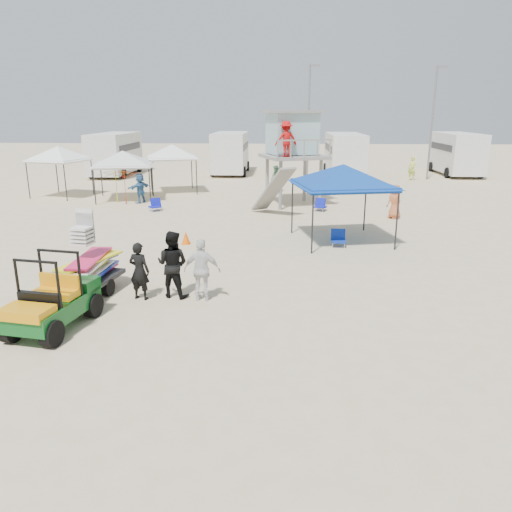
{
  "coord_description": "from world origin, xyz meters",
  "views": [
    {
      "loc": [
        1.12,
        -9.41,
        4.92
      ],
      "look_at": [
        0.5,
        3.0,
        1.3
      ],
      "focal_mm": 35.0,
      "sensor_mm": 36.0,
      "label": 1
    }
  ],
  "objects_px": {
    "utility_cart": "(50,296)",
    "man_left": "(139,271)",
    "surf_trailer": "(88,265)",
    "canopy_blue": "(343,168)",
    "lifeguard_tower": "(292,137)"
  },
  "relations": [
    {
      "from": "surf_trailer",
      "to": "man_left",
      "type": "distance_m",
      "value": 1.54
    },
    {
      "from": "man_left",
      "to": "canopy_blue",
      "type": "relative_size",
      "value": 0.4
    },
    {
      "from": "utility_cart",
      "to": "lifeguard_tower",
      "type": "bearing_deg",
      "value": 70.48
    },
    {
      "from": "man_left",
      "to": "canopy_blue",
      "type": "distance_m",
      "value": 9.24
    },
    {
      "from": "man_left",
      "to": "surf_trailer",
      "type": "bearing_deg",
      "value": 2.65
    },
    {
      "from": "surf_trailer",
      "to": "man_left",
      "type": "relative_size",
      "value": 1.52
    },
    {
      "from": "utility_cart",
      "to": "man_left",
      "type": "xyz_separation_m",
      "value": [
        1.52,
        2.03,
        -0.03
      ]
    },
    {
      "from": "surf_trailer",
      "to": "canopy_blue",
      "type": "bearing_deg",
      "value": 39.6
    },
    {
      "from": "surf_trailer",
      "to": "man_left",
      "type": "bearing_deg",
      "value": -11.21
    },
    {
      "from": "surf_trailer",
      "to": "lifeguard_tower",
      "type": "relative_size",
      "value": 0.5
    },
    {
      "from": "surf_trailer",
      "to": "canopy_blue",
      "type": "xyz_separation_m",
      "value": [
        7.63,
        6.31,
        1.99
      ]
    },
    {
      "from": "utility_cart",
      "to": "lifeguard_tower",
      "type": "distance_m",
      "value": 17.72
    },
    {
      "from": "utility_cart",
      "to": "man_left",
      "type": "distance_m",
      "value": 2.54
    },
    {
      "from": "utility_cart",
      "to": "man_left",
      "type": "bearing_deg",
      "value": 53.21
    },
    {
      "from": "man_left",
      "to": "lifeguard_tower",
      "type": "height_order",
      "value": "lifeguard_tower"
    }
  ]
}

